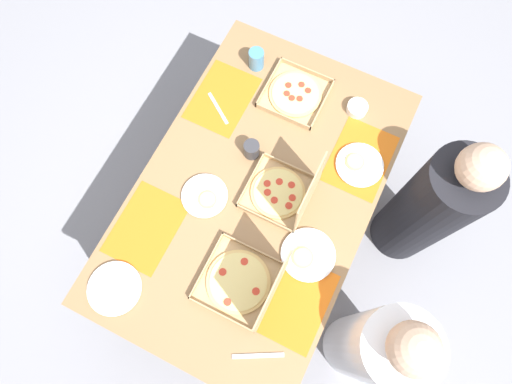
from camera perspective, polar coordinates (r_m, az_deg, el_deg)
The scene contains 20 objects.
ground_plane at distance 2.70m, azimuth 0.00°, elevation -4.90°, with size 6.00×6.00×0.00m, color gray.
dining_table at distance 2.09m, azimuth 0.00°, elevation -0.82°, with size 1.60×1.02×0.72m.
placemat_near_left at distance 2.21m, azimuth -4.34°, elevation 11.94°, with size 0.36×0.26×0.00m, color orange.
placemat_near_right at distance 2.02m, azimuth -13.89°, elevation -4.42°, with size 0.36×0.26×0.00m, color orange.
placemat_far_left at distance 2.12m, azimuth 13.21°, elevation 4.22°, with size 0.36×0.26×0.00m, color orange.
placemat_far_right at distance 1.91m, azimuth 5.06°, elevation -13.83°, with size 0.36×0.26×0.00m, color orange.
pizza_box_edge_far at distance 2.21m, azimuth 5.06°, elevation 12.39°, with size 0.29×0.29×0.04m.
pizza_box_corner_right at distance 1.95m, azimuth 3.68°, elevation -0.12°, with size 0.28×0.28×0.32m.
pizza_box_corner_left at distance 1.86m, azimuth -1.37°, elevation -11.73°, with size 0.31×0.31×0.34m.
plate_far_left at distance 2.00m, azimuth -6.56°, elevation -0.55°, with size 0.21×0.21×0.03m.
plate_near_left at distance 1.99m, azimuth -17.66°, elevation -11.70°, with size 0.23×0.23×0.02m.
plate_middle at distance 2.09m, azimuth 13.07°, elevation 3.41°, with size 0.22×0.22×0.03m.
plate_near_right at distance 1.93m, azimuth 6.62°, elevation -8.04°, with size 0.24×0.24×0.03m.
cup_clear_left at distance 2.26m, azimuth 0.04°, elevation 16.67°, with size 0.07×0.07×0.11m, color teal.
cup_red at distance 2.03m, azimuth -0.57°, elevation 5.48°, with size 0.07×0.07×0.09m, color #333338.
condiment_bowl at distance 2.21m, azimuth 12.84°, elevation 10.44°, with size 0.10×0.10×0.04m, color white.
knife_by_near_left at distance 1.90m, azimuth 0.27°, elevation -20.25°, with size 0.21×0.02×0.01m, color #B7B7BC.
fork_by_near_right at distance 2.18m, azimuth -4.88°, elevation 10.65°, with size 0.19×0.02×0.01m, color #B7B7BC.
diner_left_seat at distance 2.35m, azimuth 21.22°, elevation -1.97°, with size 0.32×0.32×1.16m.
diner_right_seat at distance 2.18m, azimuth 14.92°, elevation -18.67°, with size 0.32×0.32×1.14m.
Camera 1 is at (0.57, 0.28, 2.62)m, focal length 31.20 mm.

